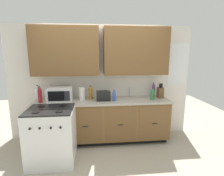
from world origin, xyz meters
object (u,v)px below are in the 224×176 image
paper_towel_roll (82,93)px  bottle_clear (38,93)px  bottle_green (152,94)px  stove_range (52,136)px  bottle_amber (91,93)px  bottle_red (40,95)px  toaster (103,96)px  bottle_blue (114,96)px  knife_block (160,92)px  bottle_violet (153,90)px  microwave (60,94)px

paper_towel_roll → bottle_clear: size_ratio=0.83×
bottle_green → stove_range: bearing=-164.3°
bottle_amber → bottle_red: size_ratio=0.90×
stove_range → toaster: size_ratio=3.39×
bottle_red → bottle_blue: (1.43, -0.02, -0.05)m
toaster → bottle_green: size_ratio=1.14×
knife_block → bottle_green: size_ratio=1.27×
toaster → bottle_red: bottle_red is taller
bottle_amber → bottle_clear: size_ratio=0.93×
bottle_green → bottle_blue: size_ratio=1.08×
knife_block → bottle_red: bottle_red is taller
bottle_green → bottle_red: 2.22m
bottle_red → bottle_violet: bottle_red is taller
microwave → bottle_green: microwave is taller
toaster → paper_towel_roll: bearing=167.2°
paper_towel_roll → bottle_clear: bearing=177.0°
toaster → bottle_red: 1.22m
bottle_amber → bottle_blue: (0.47, -0.16, -0.03)m
microwave → bottle_violet: bottle_violet is taller
toaster → bottle_violet: (1.10, 0.18, 0.06)m
stove_range → bottle_violet: 2.23m
bottle_green → bottle_violet: 0.26m
knife_block → bottle_violet: (-0.12, 0.09, 0.04)m
bottle_amber → bottle_violet: bottle_violet is taller
microwave → toaster: (0.86, -0.06, -0.04)m
toaster → paper_towel_roll: (-0.43, 0.10, 0.03)m
microwave → knife_block: knife_block is taller
bottle_green → bottle_violet: size_ratio=0.78×
paper_towel_roll → bottle_red: 0.80m
stove_range → bottle_amber: size_ratio=3.25×
bottle_violet → toaster: bearing=-170.5°
toaster → bottle_green: 1.00m
bottle_violet → bottle_blue: size_ratio=1.39×
bottle_red → stove_range: bearing=-61.1°
bottle_amber → bottle_blue: size_ratio=1.29×
microwave → paper_towel_roll: microwave is taller
bottle_green → bottle_red: bottle_red is taller
microwave → bottle_violet: size_ratio=1.52×
bottle_amber → knife_block: bearing=-0.3°
bottle_red → bottle_clear: size_ratio=1.04×
knife_block → bottle_clear: (-2.54, 0.05, 0.04)m
stove_range → bottle_clear: size_ratio=3.02×
knife_block → paper_towel_roll: 1.65m
bottle_amber → bottle_red: bottle_red is taller
bottle_violet → bottle_blue: (-0.89, -0.25, -0.04)m
bottle_violet → bottle_clear: same height
microwave → bottle_blue: 1.08m
bottle_blue → paper_towel_roll: bearing=165.8°
bottle_amber → toaster: bearing=-21.2°
stove_range → bottle_green: 2.06m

